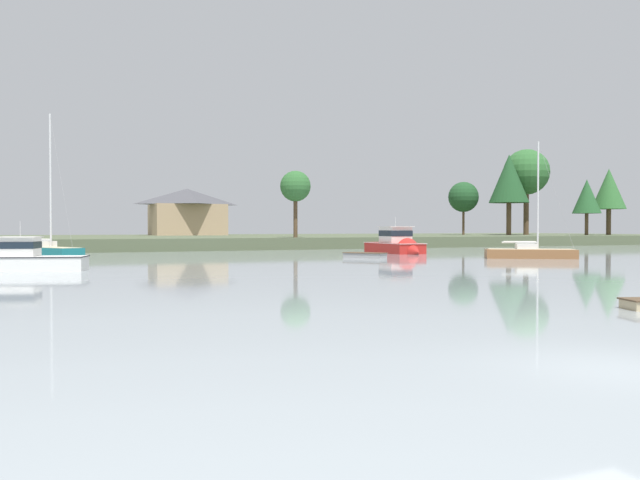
{
  "coord_description": "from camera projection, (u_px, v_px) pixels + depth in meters",
  "views": [
    {
      "loc": [
        -9.88,
        -8.89,
        2.62
      ],
      "look_at": [
        6.67,
        29.7,
        1.81
      ],
      "focal_mm": 36.51,
      "sensor_mm": 36.0,
      "label": 1
    }
  ],
  "objects": [
    {
      "name": "far_shore_bank",
      "position": [
        120.0,
        241.0,
        89.1
      ],
      "size": [
        181.7,
        43.49,
        1.41
      ],
      "primitive_type": "cube",
      "color": "#4C563D",
      "rests_on": "ground"
    },
    {
      "name": "shore_tree_right_mid",
      "position": [
        609.0,
        189.0,
        105.93
      ],
      "size": [
        5.4,
        5.4,
        10.83
      ],
      "color": "brown",
      "rests_on": "far_shore_bank"
    },
    {
      "name": "dinghy_grey",
      "position": [
        365.0,
        256.0,
        55.94
      ],
      "size": [
        3.37,
        3.88,
        0.64
      ],
      "color": "gray",
      "rests_on": "ground"
    },
    {
      "name": "shore_tree_inland_b",
      "position": [
        509.0,
        179.0,
        104.04
      ],
      "size": [
        6.32,
        6.32,
        12.91
      ],
      "color": "brown",
      "rests_on": "far_shore_bank"
    },
    {
      "name": "cottage_eastern",
      "position": [
        187.0,
        211.0,
        103.1
      ],
      "size": [
        11.78,
        9.95,
        7.37
      ],
      "color": "tan",
      "rests_on": "far_shore_bank"
    },
    {
      "name": "cruiser_white",
      "position": [
        16.0,
        264.0,
        39.2
      ],
      "size": [
        7.73,
        4.01,
        3.78
      ],
      "color": "white",
      "rests_on": "ground"
    },
    {
      "name": "shore_tree_center",
      "position": [
        587.0,
        197.0,
        103.56
      ],
      "size": [
        4.44,
        4.44,
        8.9
      ],
      "color": "brown",
      "rests_on": "far_shore_bank"
    },
    {
      "name": "shore_tree_left",
      "position": [
        295.0,
        187.0,
        78.56
      ],
      "size": [
        3.72,
        3.72,
        8.08
      ],
      "color": "brown",
      "rests_on": "far_shore_bank"
    },
    {
      "name": "cruiser_red",
      "position": [
        398.0,
        247.0,
        66.21
      ],
      "size": [
        3.39,
        9.33,
        4.85
      ],
      "color": "#B2231E",
      "rests_on": "ground"
    },
    {
      "name": "sailboat_teal",
      "position": [
        47.0,
        253.0,
        59.72
      ],
      "size": [
        6.25,
        8.99,
        13.52
      ],
      "color": "#196B70",
      "rests_on": "ground"
    },
    {
      "name": "shore_tree_inland_c",
      "position": [
        526.0,
        173.0,
        107.32
      ],
      "size": [
        7.51,
        7.51,
        14.14
      ],
      "color": "brown",
      "rests_on": "far_shore_bank"
    },
    {
      "name": "shore_tree_right",
      "position": [
        463.0,
        197.0,
        106.94
      ],
      "size": [
        4.97,
        4.97,
        8.73
      ],
      "color": "brown",
      "rests_on": "far_shore_bank"
    },
    {
      "name": "sailboat_wood",
      "position": [
        530.0,
        256.0,
        55.07
      ],
      "size": [
        7.4,
        5.65,
        10.41
      ],
      "color": "brown",
      "rests_on": "ground"
    },
    {
      "name": "ground_plane",
      "position": [
        619.0,
        368.0,
        12.12
      ],
      "size": [
        403.77,
        403.77,
        0.0
      ],
      "primitive_type": "plane",
      "color": "#939EA3"
    }
  ]
}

